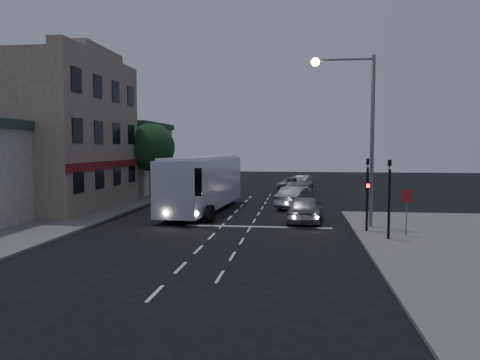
# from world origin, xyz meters

# --- Properties ---
(ground) EXTENTS (120.00, 120.00, 0.00)m
(ground) POSITION_xyz_m (0.00, 0.00, 0.00)
(ground) COLOR black
(sidewalk_far) EXTENTS (12.00, 50.00, 0.12)m
(sidewalk_far) POSITION_xyz_m (-13.00, 8.00, 0.06)
(sidewalk_far) COLOR slate
(sidewalk_far) RESTS_ON ground
(road_markings) EXTENTS (8.00, 30.55, 0.01)m
(road_markings) POSITION_xyz_m (1.29, 3.31, 0.00)
(road_markings) COLOR silver
(road_markings) RESTS_ON ground
(tour_bus) EXTENTS (3.46, 12.25, 3.71)m
(tour_bus) POSITION_xyz_m (-2.13, 7.42, 2.01)
(tour_bus) COLOR silver
(tour_bus) RESTS_ON ground
(car_suv) EXTENTS (2.27, 4.74, 1.56)m
(car_suv) POSITION_xyz_m (4.56, 3.80, 0.78)
(car_suv) COLOR #989898
(car_suv) RESTS_ON ground
(car_sedan_a) EXTENTS (2.96, 4.93, 1.53)m
(car_sedan_a) POSITION_xyz_m (3.99, 9.99, 0.77)
(car_sedan_a) COLOR gray
(car_sedan_a) RESTS_ON ground
(car_sedan_b) EXTENTS (2.24, 5.24, 1.50)m
(car_sedan_b) POSITION_xyz_m (4.18, 15.43, 0.75)
(car_sedan_b) COLOR #9B9B9B
(car_sedan_b) RESTS_ON ground
(car_sedan_c) EXTENTS (3.63, 6.01, 1.56)m
(car_sedan_c) POSITION_xyz_m (3.91, 21.28, 0.78)
(car_sedan_c) COLOR #9898A7
(car_sedan_c) RESTS_ON ground
(car_extra) EXTENTS (2.22, 4.28, 1.34)m
(car_extra) POSITION_xyz_m (4.62, 27.18, 0.67)
(car_extra) COLOR silver
(car_extra) RESTS_ON ground
(traffic_signal_main) EXTENTS (0.25, 0.35, 4.10)m
(traffic_signal_main) POSITION_xyz_m (7.60, 0.78, 2.42)
(traffic_signal_main) COLOR black
(traffic_signal_main) RESTS_ON sidewalk_near
(traffic_signal_side) EXTENTS (0.18, 0.15, 4.10)m
(traffic_signal_side) POSITION_xyz_m (8.30, -1.20, 2.42)
(traffic_signal_side) COLOR black
(traffic_signal_side) RESTS_ON sidewalk_near
(regulatory_sign) EXTENTS (0.45, 0.12, 2.20)m
(regulatory_sign) POSITION_xyz_m (9.30, -0.24, 1.60)
(regulatory_sign) COLOR slate
(regulatory_sign) RESTS_ON sidewalk_near
(streetlight) EXTENTS (3.32, 0.44, 9.00)m
(streetlight) POSITION_xyz_m (7.34, 2.20, 5.73)
(streetlight) COLOR slate
(streetlight) RESTS_ON sidewalk_near
(main_building) EXTENTS (10.12, 12.00, 11.00)m
(main_building) POSITION_xyz_m (-13.96, 8.00, 5.16)
(main_building) COLOR #867056
(main_building) RESTS_ON sidewalk_far
(low_building_north) EXTENTS (9.40, 9.40, 6.50)m
(low_building_north) POSITION_xyz_m (-13.50, 20.00, 3.39)
(low_building_north) COLOR gray
(low_building_north) RESTS_ON sidewalk_far
(street_tree) EXTENTS (4.00, 4.00, 6.20)m
(street_tree) POSITION_xyz_m (-8.21, 15.02, 4.50)
(street_tree) COLOR black
(street_tree) RESTS_ON sidewalk_far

